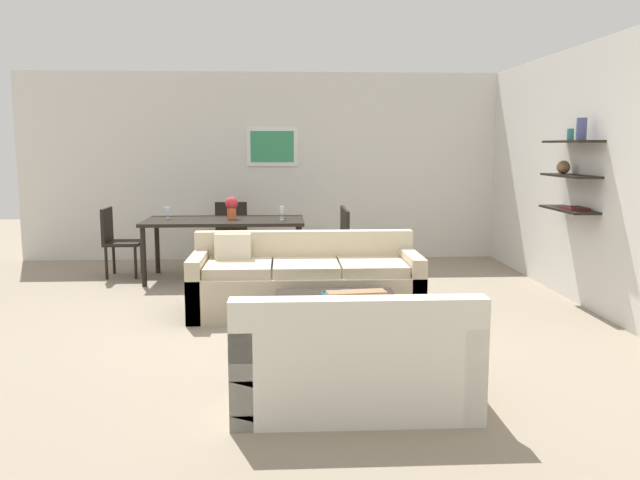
{
  "coord_description": "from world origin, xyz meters",
  "views": [
    {
      "loc": [
        -0.08,
        -6.09,
        1.66
      ],
      "look_at": [
        0.25,
        0.2,
        0.75
      ],
      "focal_mm": 36.83,
      "sensor_mm": 36.0,
      "label": 1
    }
  ],
  "objects_px": {
    "coffee_table": "(337,324)",
    "dining_chair_left_far": "(117,237)",
    "sofa_beige": "(305,283)",
    "wine_glass_left_far": "(168,210)",
    "dining_table": "(225,225)",
    "wine_glass_right_near": "(282,210)",
    "wine_glass_right_far": "(282,210)",
    "dining_chair_right_far": "(334,236)",
    "decorative_bowl": "(340,297)",
    "centerpiece_vase": "(232,206)",
    "dining_chair_right_near": "(337,241)",
    "loveseat_white": "(353,360)",
    "dining_chair_head": "(231,230)"
  },
  "relations": [
    {
      "from": "coffee_table",
      "to": "wine_glass_right_near",
      "type": "xyz_separation_m",
      "value": [
        -0.47,
        2.76,
        0.68
      ]
    },
    {
      "from": "coffee_table",
      "to": "wine_glass_left_far",
      "type": "bearing_deg",
      "value": 122.33
    },
    {
      "from": "wine_glass_right_far",
      "to": "wine_glass_left_far",
      "type": "relative_size",
      "value": 0.99
    },
    {
      "from": "dining_table",
      "to": "dining_chair_left_far",
      "type": "relative_size",
      "value": 2.23
    },
    {
      "from": "coffee_table",
      "to": "decorative_bowl",
      "type": "distance_m",
      "value": 0.23
    },
    {
      "from": "dining_table",
      "to": "wine_glass_right_near",
      "type": "relative_size",
      "value": 11.43
    },
    {
      "from": "wine_glass_right_near",
      "to": "centerpiece_vase",
      "type": "relative_size",
      "value": 0.62
    },
    {
      "from": "dining_table",
      "to": "centerpiece_vase",
      "type": "relative_size",
      "value": 7.05
    },
    {
      "from": "wine_glass_right_far",
      "to": "coffee_table",
      "type": "bearing_deg",
      "value": -81.16
    },
    {
      "from": "centerpiece_vase",
      "to": "wine_glass_right_far",
      "type": "bearing_deg",
      "value": 8.55
    },
    {
      "from": "dining_chair_head",
      "to": "wine_glass_right_near",
      "type": "bearing_deg",
      "value": -54.49
    },
    {
      "from": "loveseat_white",
      "to": "dining_chair_right_far",
      "type": "relative_size",
      "value": 1.72
    },
    {
      "from": "dining_table",
      "to": "centerpiece_vase",
      "type": "distance_m",
      "value": 0.24
    },
    {
      "from": "dining_chair_right_near",
      "to": "centerpiece_vase",
      "type": "xyz_separation_m",
      "value": [
        -1.3,
        0.24,
        0.41
      ]
    },
    {
      "from": "dining_table",
      "to": "centerpiece_vase",
      "type": "height_order",
      "value": "centerpiece_vase"
    },
    {
      "from": "loveseat_white",
      "to": "wine_glass_left_far",
      "type": "bearing_deg",
      "value": 114.23
    },
    {
      "from": "dining_chair_right_near",
      "to": "wine_glass_right_near",
      "type": "relative_size",
      "value": 5.13
    },
    {
      "from": "centerpiece_vase",
      "to": "wine_glass_right_near",
      "type": "bearing_deg",
      "value": -12.77
    },
    {
      "from": "dining_chair_left_far",
      "to": "wine_glass_right_far",
      "type": "bearing_deg",
      "value": -2.63
    },
    {
      "from": "sofa_beige",
      "to": "centerpiece_vase",
      "type": "relative_size",
      "value": 8.11
    },
    {
      "from": "loveseat_white",
      "to": "dining_chair_head",
      "type": "height_order",
      "value": "dining_chair_head"
    },
    {
      "from": "decorative_bowl",
      "to": "dining_chair_right_near",
      "type": "xyz_separation_m",
      "value": [
        0.19,
        2.66,
        0.08
      ]
    },
    {
      "from": "coffee_table",
      "to": "decorative_bowl",
      "type": "xyz_separation_m",
      "value": [
        0.02,
        0.01,
        0.23
      ]
    },
    {
      "from": "coffee_table",
      "to": "wine_glass_right_far",
      "type": "relative_size",
      "value": 7.4
    },
    {
      "from": "loveseat_white",
      "to": "dining_chair_right_near",
      "type": "relative_size",
      "value": 1.72
    },
    {
      "from": "sofa_beige",
      "to": "dining_chair_right_near",
      "type": "xyz_separation_m",
      "value": [
        0.44,
        1.5,
        0.21
      ]
    },
    {
      "from": "coffee_table",
      "to": "dining_chair_right_near",
      "type": "xyz_separation_m",
      "value": [
        0.21,
        2.66,
        0.31
      ]
    },
    {
      "from": "centerpiece_vase",
      "to": "decorative_bowl",
      "type": "bearing_deg",
      "value": -68.98
    },
    {
      "from": "dining_chair_left_far",
      "to": "loveseat_white",
      "type": "bearing_deg",
      "value": -59.21
    },
    {
      "from": "dining_chair_left_far",
      "to": "wine_glass_right_near",
      "type": "xyz_separation_m",
      "value": [
        2.1,
        -0.33,
        0.37
      ]
    },
    {
      "from": "coffee_table",
      "to": "dining_chair_head",
      "type": "bearing_deg",
      "value": 107.43
    },
    {
      "from": "dining_chair_head",
      "to": "dining_chair_right_near",
      "type": "xyz_separation_m",
      "value": [
        1.39,
        -1.1,
        0.0
      ]
    },
    {
      "from": "wine_glass_right_near",
      "to": "coffee_table",
      "type": "bearing_deg",
      "value": -80.41
    },
    {
      "from": "dining_table",
      "to": "centerpiece_vase",
      "type": "xyz_separation_m",
      "value": [
        0.09,
        0.02,
        0.22
      ]
    },
    {
      "from": "coffee_table",
      "to": "dining_chair_right_far",
      "type": "height_order",
      "value": "dining_chair_right_far"
    },
    {
      "from": "dining_chair_head",
      "to": "dining_chair_right_near",
      "type": "relative_size",
      "value": 1.0
    },
    {
      "from": "centerpiece_vase",
      "to": "dining_chair_head",
      "type": "bearing_deg",
      "value": 95.87
    },
    {
      "from": "dining_chair_right_far",
      "to": "wine_glass_right_near",
      "type": "relative_size",
      "value": 5.13
    },
    {
      "from": "sofa_beige",
      "to": "wine_glass_left_far",
      "type": "xyz_separation_m",
      "value": [
        -1.66,
        1.83,
        0.56
      ]
    },
    {
      "from": "sofa_beige",
      "to": "dining_chair_head",
      "type": "xyz_separation_m",
      "value": [
        -0.94,
        2.6,
        0.21
      ]
    },
    {
      "from": "coffee_table",
      "to": "wine_glass_right_far",
      "type": "distance_m",
      "value": 3.1
    },
    {
      "from": "loveseat_white",
      "to": "dining_chair_right_far",
      "type": "bearing_deg",
      "value": 87.27
    },
    {
      "from": "wine_glass_right_far",
      "to": "dining_chair_right_far",
      "type": "bearing_deg",
      "value": 8.19
    },
    {
      "from": "sofa_beige",
      "to": "decorative_bowl",
      "type": "distance_m",
      "value": 1.19
    },
    {
      "from": "sofa_beige",
      "to": "wine_glass_right_near",
      "type": "distance_m",
      "value": 1.72
    },
    {
      "from": "centerpiece_vase",
      "to": "dining_table",
      "type": "bearing_deg",
      "value": -164.87
    },
    {
      "from": "sofa_beige",
      "to": "dining_table",
      "type": "bearing_deg",
      "value": 118.82
    },
    {
      "from": "decorative_bowl",
      "to": "dining_table",
      "type": "xyz_separation_m",
      "value": [
        -1.2,
        2.87,
        0.26
      ]
    },
    {
      "from": "coffee_table",
      "to": "dining_chair_left_far",
      "type": "xyz_separation_m",
      "value": [
        -2.57,
        3.09,
        0.31
      ]
    },
    {
      "from": "dining_chair_right_near",
      "to": "dining_chair_right_far",
      "type": "xyz_separation_m",
      "value": [
        0.0,
        0.43,
        0.0
      ]
    }
  ]
}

